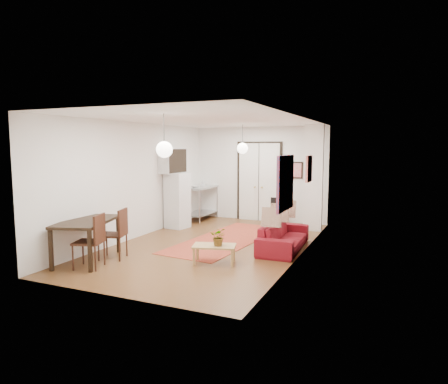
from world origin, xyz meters
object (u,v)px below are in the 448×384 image
at_px(kitchen_counter, 200,198).
at_px(dining_chair_far, 92,236).
at_px(sofa, 284,236).
at_px(fridge, 177,200).
at_px(black_side_chair, 279,208).
at_px(dining_chair_near, 116,229).
at_px(dining_table, 87,225).
at_px(coffee_table, 214,248).

height_order(kitchen_counter, dining_chair_far, kitchen_counter).
bearing_deg(sofa, fridge, 69.53).
bearing_deg(dining_chair_far, black_side_chair, 142.11).
distance_m(kitchen_counter, fridge, 1.40).
bearing_deg(fridge, black_side_chair, 43.90).
height_order(fridge, black_side_chair, fridge).
relative_size(kitchen_counter, fridge, 0.87).
relative_size(sofa, kitchen_counter, 1.48).
bearing_deg(kitchen_counter, dining_chair_near, -85.96).
bearing_deg(dining_table, black_side_chair, 65.43).
xyz_separation_m(kitchen_counter, dining_chair_near, (0.34, -4.54, -0.10)).
relative_size(sofa, dining_chair_far, 1.95).
distance_m(coffee_table, fridge, 3.69).
xyz_separation_m(dining_table, dining_chair_near, (0.35, 0.46, -0.14)).
bearing_deg(black_side_chair, kitchen_counter, 7.42).
xyz_separation_m(sofa, kitchen_counter, (-3.38, 2.51, 0.40)).
bearing_deg(fridge, dining_chair_near, -75.63).
height_order(sofa, kitchen_counter, kitchen_counter).
bearing_deg(coffee_table, sofa, 59.26).
relative_size(dining_chair_near, dining_chair_far, 1.00).
bearing_deg(black_side_chair, dining_table, 63.92).
bearing_deg(dining_chair_near, black_side_chair, 139.48).
bearing_deg(black_side_chair, fridge, 34.39).
relative_size(coffee_table, black_side_chair, 1.15).
distance_m(sofa, dining_table, 4.23).
distance_m(dining_table, dining_chair_far, 0.45).
distance_m(dining_chair_near, dining_chair_far, 0.70).
bearing_deg(kitchen_counter, sofa, -36.85).
bearing_deg(coffee_table, dining_chair_far, -151.97).
height_order(sofa, dining_chair_far, dining_chair_far).
height_order(kitchen_counter, dining_table, kitchen_counter).
height_order(kitchen_counter, fridge, fridge).
bearing_deg(black_side_chair, coffee_table, 88.03).
relative_size(dining_table, black_side_chair, 2.10).
bearing_deg(kitchen_counter, black_side_chair, 8.69).
bearing_deg(black_side_chair, dining_chair_near, 65.31).
xyz_separation_m(coffee_table, black_side_chair, (0.04, 4.52, 0.15)).
bearing_deg(sofa, coffee_table, 146.99).
xyz_separation_m(coffee_table, dining_chair_far, (-2.07, -1.10, 0.28)).
bearing_deg(fridge, sofa, -10.20).
bearing_deg(sofa, dining_table, 123.97).
relative_size(coffee_table, fridge, 0.59).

